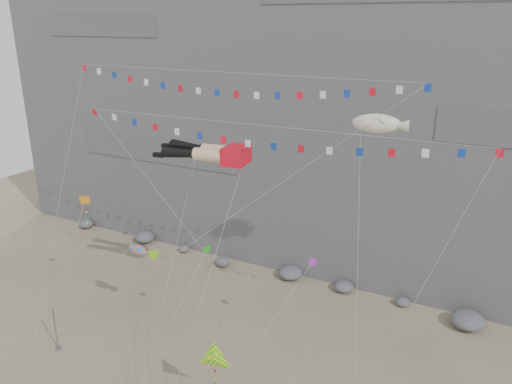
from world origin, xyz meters
TOP-DOWN VIEW (x-y plane):
  - ground at (0.00, 0.00)m, footprint 120.00×120.00m
  - cliff at (0.00, 32.00)m, footprint 80.00×28.00m
  - talus_boulders at (0.00, 17.00)m, footprint 60.00×3.00m
  - anchor_pole_left at (-12.65, -3.42)m, footprint 0.12×0.12m
  - legs_kite at (-2.07, 5.04)m, footprint 8.75×15.40m
  - flag_banner_upper at (-1.86, 7.26)m, footprint 30.88×12.30m
  - flag_banner_lower at (2.68, 4.46)m, footprint 31.63×6.02m
  - harlequin_kite at (-12.70, 1.39)m, footprint 2.72×5.38m
  - fish_windsock at (-7.69, 1.90)m, footprint 8.67×7.36m
  - delta_kite at (3.63, -4.18)m, footprint 4.53×4.19m
  - blimp_windsock at (9.92, 9.26)m, footprint 5.27×12.27m
  - small_kite_a at (-6.19, 8.88)m, footprint 5.02×15.67m
  - small_kite_b at (7.10, 4.16)m, footprint 4.65×10.76m
  - small_kite_c at (-0.29, 1.16)m, footprint 2.25×10.07m

SIDE VIEW (x-z plane):
  - ground at x=0.00m, z-range 0.00..0.00m
  - talus_boulders at x=0.00m, z-range 0.00..1.20m
  - anchor_pole_left at x=-12.65m, z-range 0.00..4.06m
  - delta_kite at x=3.63m, z-range 1.52..8.98m
  - fish_windsock at x=-7.69m, z-range 1.93..14.31m
  - small_kite_b at x=7.10m, z-range 2.11..16.46m
  - small_kite_c at x=-0.29m, z-range 3.06..16.88m
  - harlequin_kite at x=-12.70m, z-range 5.41..18.40m
  - small_kite_a at x=-6.19m, z-range 3.83..25.70m
  - legs_kite at x=-2.07m, z-range 5.69..27.42m
  - blimp_windsock at x=9.92m, z-range 8.02..30.47m
  - flag_banner_lower at x=2.68m, z-range 8.24..30.39m
  - flag_banner_upper at x=-1.86m, z-range 8.38..36.85m
  - cliff at x=0.00m, z-range 0.00..50.00m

